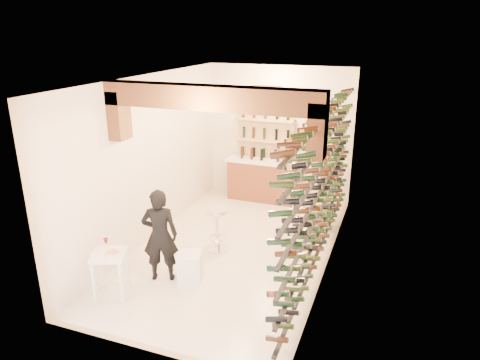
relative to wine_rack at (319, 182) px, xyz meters
The scene contains 11 objects.
ground 2.18m from the wine_rack, behind, with size 6.00×6.00×0.00m, color silver.
room_shell 1.70m from the wine_rack, behind, with size 3.52×6.02×3.21m.
wine_rack is the anchor object (origin of this frame).
back_counter 3.38m from the wine_rack, 124.66° to the left, with size 1.70×0.62×1.29m.
back_shelving 3.44m from the wine_rack, 122.37° to the left, with size 1.40×0.31×2.73m.
tasting_table 3.61m from the wine_rack, 143.31° to the right, with size 0.67×0.67×0.90m.
white_stool 2.59m from the wine_rack, 145.88° to the right, with size 0.38×0.38×0.48m, color white.
person 2.79m from the wine_rack, 149.11° to the right, with size 0.58×0.38×1.60m, color black.
chrome_barstool 2.12m from the wine_rack, behind, with size 0.43×0.43×0.84m.
crate_lower 2.04m from the wine_rack, 102.74° to the left, with size 0.51×0.35×0.30m, color tan.
crate_upper 1.85m from the wine_rack, 102.74° to the left, with size 0.54×0.37×0.31m, color tan.
Camera 1 is at (2.68, -6.97, 4.00)m, focal length 32.78 mm.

